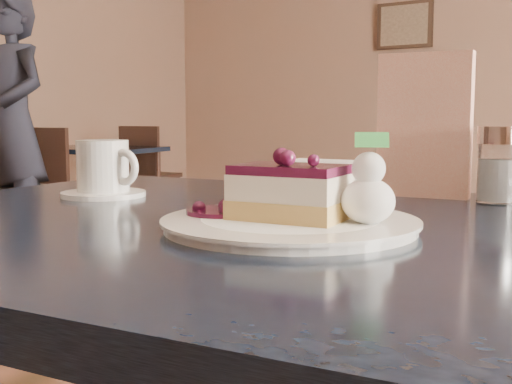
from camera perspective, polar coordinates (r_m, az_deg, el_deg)
The scene contains 11 objects.
main_table at distance 0.80m, azimuth 4.54°, elevation -8.55°, with size 1.32×0.95×0.78m.
dessert_plate at distance 0.73m, azimuth 3.03°, elevation -2.90°, with size 0.29×0.29×0.01m, color white.
cheesecake_slice at distance 0.73m, azimuth 3.04°, elevation -0.04°, with size 0.13×0.10×0.06m.
whipped_cream at distance 0.70m, azimuth 9.93°, elevation -0.76°, with size 0.06×0.06×0.05m.
berry_sauce at distance 0.76m, azimuth -3.15°, elevation -1.78°, with size 0.08×0.08×0.01m, color black.
coffee_set at distance 1.06m, azimuth -13.35°, elevation 1.80°, with size 0.14×0.13×0.09m.
menu_card at distance 1.06m, azimuth 14.72°, elevation 5.73°, with size 0.14×0.03×0.23m, color #FDE6CA.
sugar_shaker at distance 1.02m, azimuth 20.71°, elevation 2.37°, with size 0.06×0.06×0.11m.
napkin_stack at distance 1.11m, azimuth 5.57°, elevation 1.40°, with size 0.12×0.12×0.05m, color white.
bg_table_far_left at distance 5.18m, azimuth -13.84°, elevation -2.87°, with size 1.00×1.63×1.08m.
patron at distance 4.69m, azimuth -20.85°, elevation 5.82°, with size 0.63×0.42×1.74m, color black.
Camera 1 is at (0.56, -0.51, 0.90)m, focal length 45.00 mm.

